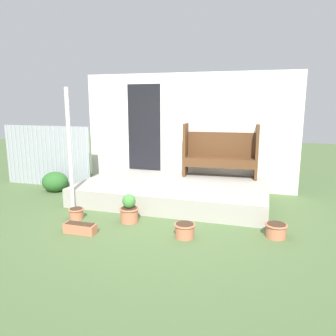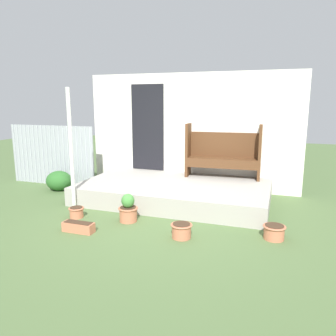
% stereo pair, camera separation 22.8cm
% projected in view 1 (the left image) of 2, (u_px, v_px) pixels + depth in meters
% --- Properties ---
extents(ground_plane, '(24.00, 24.00, 0.00)m').
position_uv_depth(ground_plane, '(161.00, 218.00, 5.64)').
color(ground_plane, '#516B3D').
extents(porch_slab, '(3.71, 2.15, 0.36)m').
position_uv_depth(porch_slab, '(173.00, 191.00, 6.64)').
color(porch_slab, '#A8A399').
rests_on(porch_slab, ground_plane).
extents(house_wall, '(4.91, 0.08, 2.60)m').
position_uv_depth(house_wall, '(185.00, 131.00, 7.46)').
color(house_wall, white).
rests_on(house_wall, ground_plane).
extents(fence_corrugated, '(2.29, 0.05, 1.42)m').
position_uv_depth(fence_corrugated, '(47.00, 156.00, 7.70)').
color(fence_corrugated, '#9EA3A8').
rests_on(fence_corrugated, ground_plane).
extents(support_post, '(0.07, 0.07, 2.22)m').
position_uv_depth(support_post, '(70.00, 151.00, 5.84)').
color(support_post, silver).
rests_on(support_post, ground_plane).
extents(bench, '(1.60, 0.50, 1.15)m').
position_uv_depth(bench, '(220.00, 151.00, 7.07)').
color(bench, '#54331C').
rests_on(bench, porch_slab).
extents(flower_pot_left, '(0.27, 0.27, 0.19)m').
position_uv_depth(flower_pot_left, '(76.00, 213.00, 5.58)').
color(flower_pot_left, '#C67251').
rests_on(flower_pot_left, ground_plane).
extents(flower_pot_middle, '(0.33, 0.33, 0.47)m').
position_uv_depth(flower_pot_middle, '(129.00, 210.00, 5.42)').
color(flower_pot_middle, '#C67251').
rests_on(flower_pot_middle, ground_plane).
extents(flower_pot_right, '(0.32, 0.32, 0.22)m').
position_uv_depth(flower_pot_right, '(185.00, 230.00, 4.81)').
color(flower_pot_right, '#C67251').
rests_on(flower_pot_right, ground_plane).
extents(flower_pot_far_right, '(0.33, 0.33, 0.21)m').
position_uv_depth(flower_pot_far_right, '(276.00, 230.00, 4.81)').
color(flower_pot_far_right, '#C67251').
rests_on(flower_pot_far_right, ground_plane).
extents(planter_box_rect, '(0.50, 0.17, 0.16)m').
position_uv_depth(planter_box_rect, '(80.00, 228.00, 4.97)').
color(planter_box_rect, '#C67251').
rests_on(planter_box_rect, ground_plane).
extents(shrub_by_fence, '(0.58, 0.52, 0.44)m').
position_uv_depth(shrub_by_fence, '(55.00, 182.00, 7.26)').
color(shrub_by_fence, '#2D6628').
rests_on(shrub_by_fence, ground_plane).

